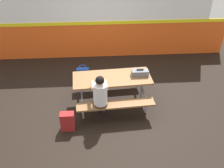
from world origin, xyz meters
TOP-DOWN VIEW (x-y plane):
  - ground_plane at (0.00, 0.00)m, footprint 10.00×10.00m
  - accent_backdrop at (0.00, 2.49)m, footprint 8.00×0.14m
  - picnic_table_main at (0.18, 0.00)m, footprint 1.88×1.66m
  - student_nearer at (-0.12, -0.58)m, footprint 0.38×0.53m
  - toolbox_grey at (0.84, 0.04)m, footprint 0.40×0.18m
  - backpack_dark at (-0.84, -0.87)m, footprint 0.30×0.22m
  - tote_bag_bright at (-0.57, 1.08)m, footprint 0.34×0.21m

SIDE VIEW (x-z plane):
  - ground_plane at x=0.00m, z-range -0.02..0.00m
  - tote_bag_bright at x=-0.57m, z-range -0.02..0.41m
  - backpack_dark at x=-0.84m, z-range 0.00..0.44m
  - picnic_table_main at x=0.18m, z-range 0.20..0.94m
  - student_nearer at x=-0.12m, z-range 0.10..1.31m
  - toolbox_grey at x=0.84m, z-range 0.72..0.90m
  - accent_backdrop at x=0.00m, z-range -0.05..2.55m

